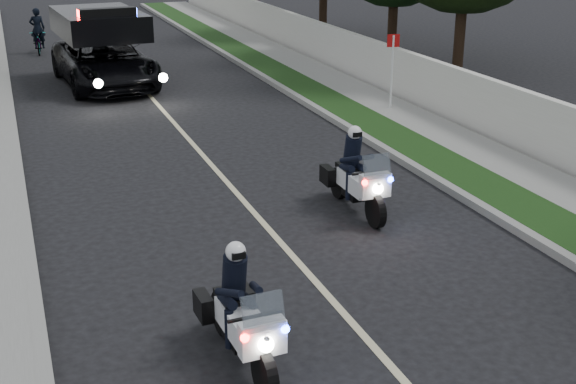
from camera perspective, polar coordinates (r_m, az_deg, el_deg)
name	(u,v)px	position (r m, az deg, el deg)	size (l,w,h in m)	color
ground	(400,377)	(9.68, 8.46, -13.62)	(120.00, 120.00, 0.00)	black
curb_right	(354,131)	(19.54, 5.02, 4.57)	(0.20, 60.00, 0.15)	gray
grass_verge	(379,129)	(19.84, 6.85, 4.76)	(1.20, 60.00, 0.16)	#193814
sidewalk_right	(423,124)	(20.46, 10.11, 5.06)	(1.40, 60.00, 0.16)	gray
property_wall	(457,96)	(20.81, 12.62, 7.06)	(0.22, 60.00, 1.50)	beige
curb_left	(18,167)	(17.75, -19.67, 1.78)	(0.20, 60.00, 0.15)	gray
lane_marking	(199,151)	(18.23, -6.73, 3.11)	(0.12, 50.00, 0.01)	#BFB78C
police_moto_left	(242,362)	(9.88, -3.49, -12.64)	(0.67, 1.90, 1.62)	white
police_moto_right	(355,211)	(14.51, 5.10, -1.44)	(0.68, 1.95, 1.66)	silver
police_suv	(106,86)	(25.78, -13.52, 7.80)	(2.67, 5.76, 2.80)	black
bicycle	(40,53)	(32.57, -18.17, 9.90)	(0.61, 1.74, 0.91)	black
cyclist	(40,53)	(32.57, -18.17, 9.90)	(0.57, 0.38, 1.60)	black
sign_post	(390,113)	(21.82, 7.69, 5.94)	(0.36, 0.36, 2.29)	red
tree_right_c	(456,79)	(26.75, 12.56, 8.32)	(6.09, 6.09, 10.14)	#1B3310
tree_right_d	(391,60)	(29.92, 7.75, 9.86)	(5.52, 5.52, 9.21)	#1A4216
tree_right_e	(323,37)	(35.27, 2.63, 11.61)	(5.43, 5.43, 9.05)	black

